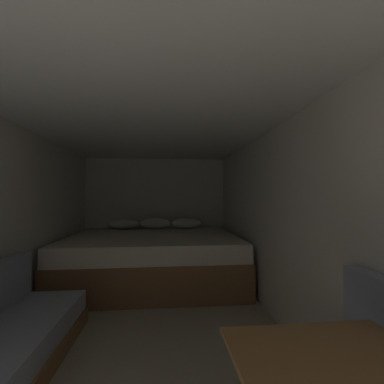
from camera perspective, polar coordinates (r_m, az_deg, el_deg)
ground_plane at (r=2.80m, az=-9.99°, el=-28.69°), size 7.36×7.36×0.00m
wall_back at (r=5.19m, az=-7.77°, el=-4.16°), size 2.76×0.05×2.04m
wall_right at (r=2.76m, az=19.65°, el=-6.81°), size 0.05×5.36×2.04m
ceiling_slab at (r=2.60m, az=-9.83°, el=16.13°), size 2.76×5.36×0.05m
bed at (r=4.24m, az=-8.30°, el=-13.78°), size 2.54×1.99×0.91m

